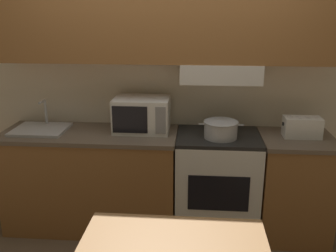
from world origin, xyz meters
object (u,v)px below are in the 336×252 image
at_px(sink_basin, 41,129).
at_px(microwave, 142,114).
at_px(toaster, 302,127).
at_px(stove_range, 217,184).
at_px(cooking_pot, 221,129).

bearing_deg(sink_basin, microwave, 5.33).
relative_size(microwave, toaster, 1.51).
bearing_deg(stove_range, sink_basin, -179.85).
bearing_deg(microwave, stove_range, -6.75).
xyz_separation_m(cooking_pot, toaster, (0.67, 0.07, 0.01)).
xyz_separation_m(stove_range, microwave, (-0.67, 0.08, 0.60)).
xyz_separation_m(stove_range, toaster, (0.69, 0.01, 0.54)).
height_order(cooking_pot, toaster, toaster).
bearing_deg(microwave, sink_basin, -174.67).
xyz_separation_m(toaster, sink_basin, (-2.24, -0.02, -0.07)).
relative_size(cooking_pot, sink_basin, 0.80).
relative_size(stove_range, sink_basin, 1.98).
distance_m(cooking_pot, sink_basin, 1.57).
relative_size(cooking_pot, toaster, 1.16).
bearing_deg(toaster, stove_range, -179.01).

